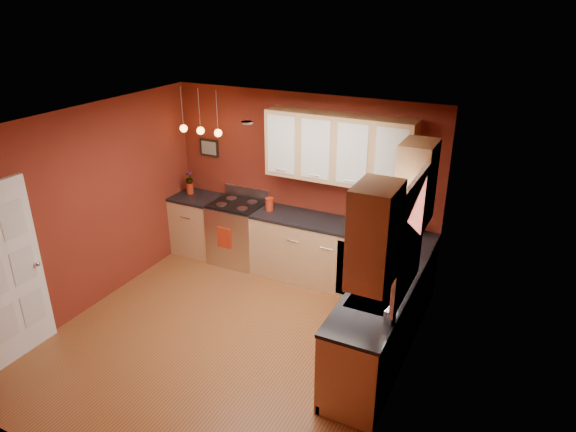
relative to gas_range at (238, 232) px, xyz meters
The scene contains 27 objects.
floor 2.08m from the gas_range, 62.94° to the right, with size 4.20×4.20×0.00m, color brown.
ceiling 2.93m from the gas_range, 62.94° to the right, with size 4.00×4.20×0.02m, color beige.
wall_back 1.27m from the gas_range, 18.02° to the left, with size 4.00×0.02×2.60m, color maroon.
wall_front 4.09m from the gas_range, 76.73° to the right, with size 4.00×0.02×2.60m, color maroon.
wall_left 2.25m from the gas_range, 120.95° to the right, with size 0.02×4.20×2.60m, color maroon.
wall_right 3.53m from the gas_range, 31.66° to the right, with size 0.02×4.20×2.60m, color maroon.
base_cabinets_back_left 0.73m from the gas_range, behind, with size 0.70×0.60×0.90m, color tan.
base_cabinets_back_right 1.65m from the gas_range, ahead, with size 2.54×0.60×0.90m, color tan.
base_cabinets_right 2.95m from the gas_range, 27.27° to the right, with size 0.60×2.10×0.90m, color tan.
counter_back_left 0.85m from the gas_range, behind, with size 0.70×0.62×0.04m, color black.
counter_back_right 1.71m from the gas_range, ahead, with size 2.54×0.62×0.04m, color black.
counter_right 2.98m from the gas_range, 27.27° to the right, with size 0.62×2.10×0.04m, color black.
gas_range is the anchor object (origin of this frame).
dishwasher_front 2.04m from the gas_range, ahead, with size 0.60×0.02×0.80m, color silver.
sink 3.05m from the gas_range, 29.78° to the right, with size 0.50×0.70×0.33m.
window 3.48m from the gas_range, 27.40° to the right, with size 0.06×1.02×1.22m.
door_left_wall 3.22m from the gas_range, 109.27° to the right, with size 0.12×0.82×2.05m.
upper_cabinets_back 2.12m from the gas_range, ahead, with size 2.00×0.35×0.90m, color tan.
upper_cabinets_right 3.45m from the gas_range, 28.26° to the right, with size 0.35×1.95×0.90m, color tan.
wall_picture 1.36m from the gas_range, 156.09° to the left, with size 0.32×0.03×0.26m, color black.
pendant_lights 1.62m from the gas_range, behind, with size 0.71×0.11×0.66m.
red_canister 0.78m from the gas_range, ahead, with size 0.13×0.13×0.19m.
red_vase 1.04m from the gas_range, behind, with size 0.11×0.11×0.17m, color #AD2A12.
flowers 1.14m from the gas_range, behind, with size 0.12×0.12×0.21m, color #AD2A12.
coffee_maker 2.59m from the gas_range, ahead, with size 0.22×0.22×0.26m.
soap_pump 3.49m from the gas_range, 33.69° to the right, with size 0.09×0.09×0.20m, color silver.
dish_towel 0.33m from the gas_range, 95.98° to the right, with size 0.23×0.02×0.31m, color #AD2A12.
Camera 1 is at (2.89, -4.18, 3.80)m, focal length 32.00 mm.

